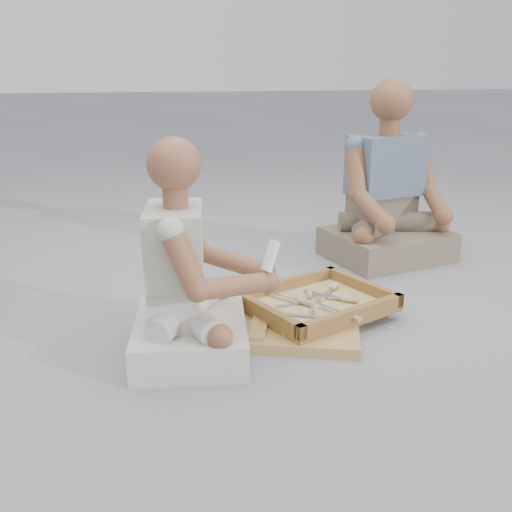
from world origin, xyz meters
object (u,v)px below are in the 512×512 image
object	(u,v)px
tool_tray	(317,303)
companion	(388,201)
carved_panel	(278,327)
craftsman	(188,284)

from	to	relation	value
tool_tray	companion	distance (m)	0.99
carved_panel	tool_tray	size ratio (longest dim) A/B	0.93
tool_tray	craftsman	size ratio (longest dim) A/B	0.86
craftsman	carved_panel	bearing A→B (deg)	112.57
carved_panel	craftsman	distance (m)	0.45
tool_tray	craftsman	xyz separation A→B (m)	(-0.57, -0.17, 0.20)
craftsman	companion	size ratio (longest dim) A/B	0.82
tool_tray	craftsman	bearing A→B (deg)	-163.67
craftsman	companion	world-z (taller)	companion
tool_tray	companion	size ratio (longest dim) A/B	0.71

